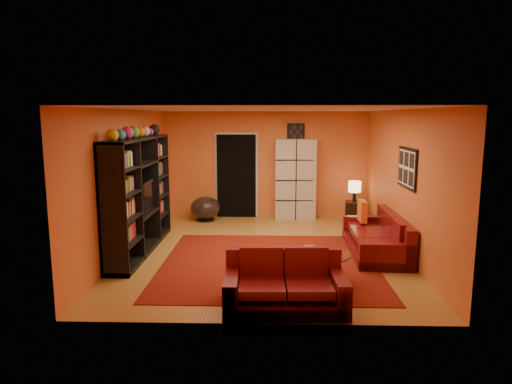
{
  "coord_description": "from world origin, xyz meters",
  "views": [
    {
      "loc": [
        0.1,
        -8.17,
        2.48
      ],
      "look_at": [
        -0.14,
        0.1,
        1.1
      ],
      "focal_mm": 32.0,
      "sensor_mm": 36.0,
      "label": 1
    }
  ],
  "objects_px": {
    "tv": "(143,196)",
    "coffee_table": "(322,257)",
    "sofa": "(380,238)",
    "side_table": "(354,212)",
    "bowl_chair": "(205,208)",
    "table_lamp": "(355,187)",
    "storage_cabinet": "(296,179)",
    "loveseat": "(284,284)",
    "entertainment_unit": "(139,195)"
  },
  "relations": [
    {
      "from": "sofa",
      "to": "bowl_chair",
      "type": "height_order",
      "value": "sofa"
    },
    {
      "from": "tv",
      "to": "table_lamp",
      "type": "height_order",
      "value": "tv"
    },
    {
      "from": "coffee_table",
      "to": "table_lamp",
      "type": "relative_size",
      "value": 1.8
    },
    {
      "from": "tv",
      "to": "storage_cabinet",
      "type": "distance_m",
      "value": 4.04
    },
    {
      "from": "tv",
      "to": "coffee_table",
      "type": "height_order",
      "value": "tv"
    },
    {
      "from": "sofa",
      "to": "side_table",
      "type": "height_order",
      "value": "sofa"
    },
    {
      "from": "bowl_chair",
      "to": "side_table",
      "type": "relative_size",
      "value": 1.42
    },
    {
      "from": "sofa",
      "to": "loveseat",
      "type": "bearing_deg",
      "value": -125.38
    },
    {
      "from": "coffee_table",
      "to": "loveseat",
      "type": "bearing_deg",
      "value": -124.32
    },
    {
      "from": "sofa",
      "to": "side_table",
      "type": "relative_size",
      "value": 4.49
    },
    {
      "from": "bowl_chair",
      "to": "side_table",
      "type": "distance_m",
      "value": 3.52
    },
    {
      "from": "loveseat",
      "to": "table_lamp",
      "type": "xyz_separation_m",
      "value": [
        1.79,
        4.8,
        0.56
      ]
    },
    {
      "from": "tv",
      "to": "storage_cabinet",
      "type": "bearing_deg",
      "value": -47.43
    },
    {
      "from": "entertainment_unit",
      "to": "loveseat",
      "type": "xyz_separation_m",
      "value": [
        2.59,
        -2.41,
        -0.77
      ]
    },
    {
      "from": "side_table",
      "to": "bowl_chair",
      "type": "bearing_deg",
      "value": 178.09
    },
    {
      "from": "sofa",
      "to": "storage_cabinet",
      "type": "distance_m",
      "value": 3.22
    },
    {
      "from": "coffee_table",
      "to": "storage_cabinet",
      "type": "xyz_separation_m",
      "value": [
        -0.15,
        4.35,
        0.57
      ]
    },
    {
      "from": "coffee_table",
      "to": "sofa",
      "type": "bearing_deg",
      "value": 51.01
    },
    {
      "from": "tv",
      "to": "side_table",
      "type": "bearing_deg",
      "value": -61.87
    },
    {
      "from": "loveseat",
      "to": "side_table",
      "type": "bearing_deg",
      "value": -22.14
    },
    {
      "from": "loveseat",
      "to": "storage_cabinet",
      "type": "distance_m",
      "value": 5.28
    },
    {
      "from": "tv",
      "to": "loveseat",
      "type": "distance_m",
      "value": 3.62
    },
    {
      "from": "tv",
      "to": "side_table",
      "type": "xyz_separation_m",
      "value": [
        4.33,
        2.31,
        -0.76
      ]
    },
    {
      "from": "entertainment_unit",
      "to": "table_lamp",
      "type": "relative_size",
      "value": 6.17
    },
    {
      "from": "loveseat",
      "to": "coffee_table",
      "type": "height_order",
      "value": "loveseat"
    },
    {
      "from": "entertainment_unit",
      "to": "tv",
      "type": "height_order",
      "value": "entertainment_unit"
    },
    {
      "from": "entertainment_unit",
      "to": "table_lamp",
      "type": "height_order",
      "value": "entertainment_unit"
    },
    {
      "from": "tv",
      "to": "coffee_table",
      "type": "distance_m",
      "value": 3.57
    },
    {
      "from": "tv",
      "to": "side_table",
      "type": "height_order",
      "value": "tv"
    },
    {
      "from": "entertainment_unit",
      "to": "storage_cabinet",
      "type": "xyz_separation_m",
      "value": [
        3.02,
        2.8,
        -0.08
      ]
    },
    {
      "from": "bowl_chair",
      "to": "side_table",
      "type": "bearing_deg",
      "value": -1.91
    },
    {
      "from": "coffee_table",
      "to": "side_table",
      "type": "distance_m",
      "value": 4.12
    },
    {
      "from": "sofa",
      "to": "side_table",
      "type": "distance_m",
      "value": 2.41
    },
    {
      "from": "entertainment_unit",
      "to": "storage_cabinet",
      "type": "bearing_deg",
      "value": 42.81
    },
    {
      "from": "storage_cabinet",
      "to": "tv",
      "type": "bearing_deg",
      "value": -136.04
    },
    {
      "from": "side_table",
      "to": "storage_cabinet",
      "type": "bearing_deg",
      "value": 162.86
    },
    {
      "from": "storage_cabinet",
      "to": "loveseat",
      "type": "bearing_deg",
      "value": -93.38
    },
    {
      "from": "sofa",
      "to": "loveseat",
      "type": "distance_m",
      "value": 3.01
    },
    {
      "from": "tv",
      "to": "storage_cabinet",
      "type": "relative_size",
      "value": 0.52
    },
    {
      "from": "tv",
      "to": "table_lamp",
      "type": "distance_m",
      "value": 4.91
    },
    {
      "from": "tv",
      "to": "loveseat",
      "type": "bearing_deg",
      "value": -134.4
    },
    {
      "from": "tv",
      "to": "side_table",
      "type": "relative_size",
      "value": 2.03
    },
    {
      "from": "entertainment_unit",
      "to": "storage_cabinet",
      "type": "relative_size",
      "value": 1.55
    },
    {
      "from": "storage_cabinet",
      "to": "table_lamp",
      "type": "bearing_deg",
      "value": -15.75
    },
    {
      "from": "coffee_table",
      "to": "bowl_chair",
      "type": "bearing_deg",
      "value": 119.81
    },
    {
      "from": "entertainment_unit",
      "to": "sofa",
      "type": "relative_size",
      "value": 1.34
    },
    {
      "from": "loveseat",
      "to": "side_table",
      "type": "xyz_separation_m",
      "value": [
        1.79,
        4.8,
        -0.03
      ]
    },
    {
      "from": "table_lamp",
      "to": "side_table",
      "type": "bearing_deg",
      "value": 0.0
    },
    {
      "from": "coffee_table",
      "to": "storage_cabinet",
      "type": "height_order",
      "value": "storage_cabinet"
    },
    {
      "from": "entertainment_unit",
      "to": "side_table",
      "type": "relative_size",
      "value": 6.0
    }
  ]
}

